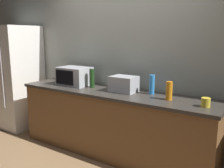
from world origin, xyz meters
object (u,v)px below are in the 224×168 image
Objects in this scene: bottle_spray_cleaner at (152,85)px; mug_yellow at (206,102)px; toaster_oven at (124,84)px; bottle_dish_soap at (169,91)px; microwave at (74,76)px; refrigerator at (17,77)px; bottle_wine at (92,78)px.

bottle_spray_cleaner is 2.55× the size of mug_yellow.
toaster_oven is 0.38m from bottle_spray_cleaner.
microwave is at bearing 177.96° from bottle_dish_soap.
bottle_dish_soap is 0.32m from bottle_spray_cleaner.
toaster_oven is at bearing -167.47° from bottle_spray_cleaner.
bottle_dish_soap is 0.87× the size of bottle_spray_cleaner.
refrigerator is at bearing -176.82° from bottle_spray_cleaner.
microwave is 2.21× the size of bottle_dish_soap.
bottle_wine is at bearing 1.56° from refrigerator.
refrigerator reaches higher than microwave.
microwave is 1.41× the size of toaster_oven.
bottle_spray_cleaner is (0.89, 0.10, -0.01)m from bottle_wine.
toaster_oven is 0.66m from bottle_dish_soap.
refrigerator is at bearing -178.43° from toaster_oven.
refrigerator is 5.29× the size of toaster_oven.
bottle_dish_soap is at bearing -27.59° from bottle_spray_cleaner.
mug_yellow is at bearing -1.19° from refrigerator.
toaster_oven is 0.52m from bottle_wine.
bottle_spray_cleaner is (0.37, 0.08, 0.02)m from toaster_oven.
bottle_wine reaches higher than bottle_dish_soap.
toaster_oven is 1.26× the size of bottle_wine.
bottle_dish_soap is at bearing -2.04° from microwave.
mug_yellow is (1.60, -0.11, -0.09)m from bottle_wine.
bottle_wine reaches higher than bottle_spray_cleaner.
microwave is at bearing 2.06° from refrigerator.
bottle_dish_soap is (1.51, -0.05, -0.03)m from microwave.
bottle_spray_cleaner is (-0.28, 0.15, 0.02)m from bottle_dish_soap.
bottle_spray_cleaner is at bearing 6.21° from bottle_wine.
bottle_dish_soap is at bearing -0.12° from refrigerator.
bottle_spray_cleaner reaches higher than mug_yellow.
bottle_wine reaches higher than toaster_oven.
microwave is 1.94m from mug_yellow.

